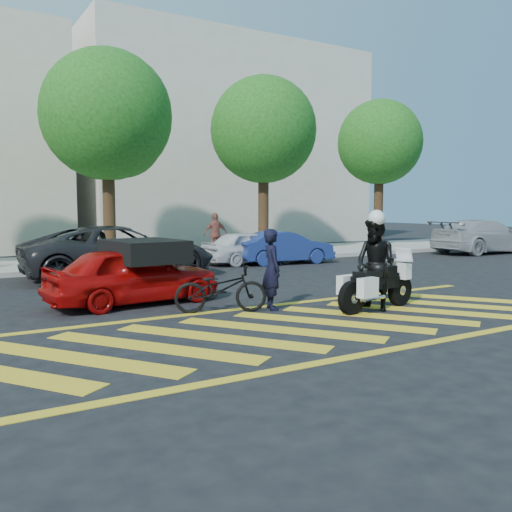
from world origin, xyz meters
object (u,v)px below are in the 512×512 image
police_motorcycle (376,284)px  parked_mid_left (120,252)px  parked_far_right (483,236)px  parked_right (284,247)px  red_convertible (134,275)px  officer_bike (272,269)px  bicycle (221,289)px  officer_moto (376,264)px  parked_mid_right (250,247)px

police_motorcycle → parked_mid_left: 7.91m
parked_far_right → parked_right: bearing=87.5°
parked_far_right → parked_mid_left: bearing=92.3°
parked_mid_left → parked_right: parked_mid_left is taller
red_convertible → parked_mid_left: bearing=-19.2°
officer_bike → red_convertible: bearing=63.4°
bicycle → parked_right: (6.05, 6.84, 0.12)m
officer_bike → parked_far_right: 16.20m
police_motorcycle → parked_far_right: bearing=20.3°
police_motorcycle → red_convertible: 4.97m
officer_bike → red_convertible: (-2.17, 1.97, -0.19)m
bicycle → parked_mid_left: (-0.15, 6.01, 0.29)m
officer_moto → parked_far_right: officer_moto is taller
red_convertible → parked_right: bearing=-60.8°
officer_bike → bicycle: 1.10m
officer_moto → parked_right: (3.33, 8.19, -0.33)m
parked_mid_left → police_motorcycle: bearing=-157.9°
police_motorcycle → parked_far_right: 15.15m
parked_far_right → bicycle: bearing=112.9°
officer_bike → police_motorcycle: 2.07m
red_convertible → parked_far_right: parked_far_right is taller
police_motorcycle → parked_mid_left: size_ratio=0.40×
officer_bike → parked_far_right: bearing=-51.7°
bicycle → parked_right: 9.13m
red_convertible → parked_mid_left: 4.38m
officer_moto → parked_mid_right: (2.23, 8.76, -0.32)m
red_convertible → parked_mid_right: red_convertible is taller
officer_moto → bicycle: bearing=-125.1°
officer_bike → red_convertible: officer_bike is taller
parked_mid_right → parked_far_right: bearing=-100.1°
bicycle → parked_mid_left: 6.02m
red_convertible → parked_far_right: bearing=-82.1°
bicycle → police_motorcycle: size_ratio=0.83×
red_convertible → parked_far_right: size_ratio=0.71×
officer_moto → parked_far_right: (13.25, 7.36, -0.17)m
police_motorcycle → parked_right: parked_right is taller
bicycle → officer_moto: bearing=-94.9°
officer_moto → parked_far_right: 15.16m
officer_bike → parked_right: officer_bike is taller
officer_bike → police_motorcycle: officer_bike is taller
parked_mid_right → parked_right: 1.24m
police_motorcycle → red_convertible: size_ratio=0.59×
police_motorcycle → bicycle: bearing=145.0°
bicycle → parked_far_right: parked_far_right is taller
parked_right → officer_bike: bearing=151.1°
parked_mid_left → parked_far_right: size_ratio=1.06×
red_convertible → parked_mid_right: bearing=-53.2°
parked_right → parked_far_right: size_ratio=0.70×
officer_bike → parked_mid_left: officer_bike is taller
bicycle → red_convertible: (-1.15, 1.75, 0.15)m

